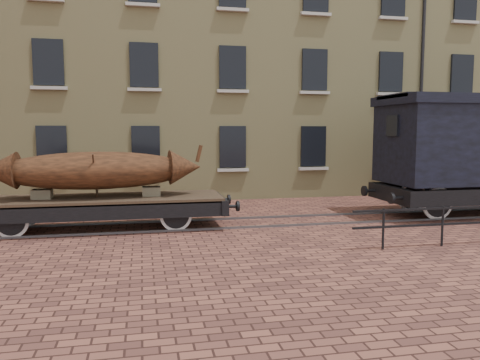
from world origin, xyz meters
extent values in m
plane|color=#522E27|center=(0.00, 0.00, 0.00)|extent=(90.00, 90.00, 0.00)
cube|color=#CABE7A|center=(3.00, 10.00, 7.00)|extent=(40.00, 10.00, 14.00)
cube|color=black|center=(-6.00, 4.96, 2.20)|extent=(1.10, 0.12, 1.70)
cube|color=#B3B1A7|center=(-6.00, 4.90, 1.25)|extent=(1.30, 0.18, 0.12)
cube|color=black|center=(-2.50, 4.96, 2.20)|extent=(1.10, 0.12, 1.70)
cube|color=#B3B1A7|center=(-2.50, 4.90, 1.25)|extent=(1.30, 0.18, 0.12)
cube|color=black|center=(1.00, 4.96, 2.20)|extent=(1.10, 0.12, 1.70)
cube|color=#B3B1A7|center=(1.00, 4.90, 1.25)|extent=(1.30, 0.18, 0.12)
cube|color=black|center=(4.50, 4.96, 2.20)|extent=(1.10, 0.12, 1.70)
cube|color=#B3B1A7|center=(4.50, 4.90, 1.25)|extent=(1.30, 0.18, 0.12)
cube|color=black|center=(8.00, 4.96, 2.20)|extent=(1.10, 0.12, 1.70)
cube|color=#B3B1A7|center=(8.00, 4.90, 1.25)|extent=(1.30, 0.18, 0.12)
cube|color=black|center=(11.50, 4.96, 2.20)|extent=(1.10, 0.12, 1.70)
cube|color=#B3B1A7|center=(11.50, 4.90, 1.25)|extent=(1.30, 0.18, 0.12)
cube|color=black|center=(-6.00, 4.96, 5.40)|extent=(1.10, 0.12, 1.70)
cube|color=#B3B1A7|center=(-6.00, 4.90, 4.45)|extent=(1.30, 0.18, 0.12)
cube|color=black|center=(-2.50, 4.96, 5.40)|extent=(1.10, 0.12, 1.70)
cube|color=#B3B1A7|center=(-2.50, 4.90, 4.45)|extent=(1.30, 0.18, 0.12)
cube|color=black|center=(1.00, 4.96, 5.40)|extent=(1.10, 0.12, 1.70)
cube|color=#B3B1A7|center=(1.00, 4.90, 4.45)|extent=(1.30, 0.18, 0.12)
cube|color=black|center=(4.50, 4.96, 5.40)|extent=(1.10, 0.12, 1.70)
cube|color=#B3B1A7|center=(4.50, 4.90, 4.45)|extent=(1.30, 0.18, 0.12)
cube|color=black|center=(8.00, 4.96, 5.40)|extent=(1.10, 0.12, 1.70)
cube|color=#B3B1A7|center=(8.00, 4.90, 4.45)|extent=(1.30, 0.18, 0.12)
cube|color=black|center=(11.50, 4.96, 5.40)|extent=(1.10, 0.12, 1.70)
cube|color=#B3B1A7|center=(11.50, 4.90, 4.45)|extent=(1.30, 0.18, 0.12)
cube|color=#B3B1A7|center=(-2.50, 4.90, 7.65)|extent=(1.30, 0.18, 0.12)
cube|color=#B3B1A7|center=(1.00, 4.90, 7.65)|extent=(1.30, 0.18, 0.12)
cube|color=#B3B1A7|center=(4.50, 4.90, 7.65)|extent=(1.30, 0.18, 0.12)
cube|color=#B3B1A7|center=(8.00, 4.90, 7.65)|extent=(1.30, 0.18, 0.12)
cube|color=black|center=(11.50, 4.96, 8.60)|extent=(1.10, 0.12, 1.70)
cube|color=#B3B1A7|center=(11.50, 4.90, 7.65)|extent=(1.30, 0.18, 0.12)
cylinder|color=black|center=(9.50, 4.95, 7.00)|extent=(0.14, 0.14, 14.00)
cube|color=#59595E|center=(0.00, -0.72, 0.03)|extent=(30.00, 0.08, 0.06)
cube|color=#59595E|center=(0.00, 0.72, 0.03)|extent=(30.00, 0.08, 0.06)
cylinder|color=black|center=(3.00, -3.80, 0.50)|extent=(0.06, 0.06, 1.00)
cylinder|color=black|center=(4.60, -3.80, 0.50)|extent=(0.06, 0.06, 1.00)
cube|color=#493723|center=(-3.92, 0.00, 0.89)|extent=(7.09, 2.08, 0.11)
cube|color=black|center=(-3.92, -0.96, 0.66)|extent=(7.09, 0.15, 0.43)
cube|color=black|center=(-3.92, 0.96, 0.66)|extent=(7.09, 0.15, 0.43)
cube|color=black|center=(-0.37, 0.00, 0.66)|extent=(0.21, 2.18, 0.43)
cylinder|color=black|center=(-0.11, -0.71, 0.66)|extent=(0.33, 0.09, 0.09)
cylinder|color=black|center=(0.05, -0.71, 0.66)|extent=(0.08, 0.30, 0.30)
cylinder|color=black|center=(-0.11, 0.71, 0.66)|extent=(0.33, 0.09, 0.09)
cylinder|color=black|center=(0.05, 0.71, 0.66)|extent=(0.08, 0.30, 0.30)
cylinder|color=black|center=(-6.09, 0.00, 0.45)|extent=(0.09, 1.80, 0.09)
cylinder|color=silver|center=(-6.09, -0.72, 0.45)|extent=(0.91, 0.07, 0.91)
cylinder|color=black|center=(-6.09, -0.72, 0.45)|extent=(0.74, 0.09, 0.74)
cube|color=black|center=(-6.09, -0.83, 0.68)|extent=(0.85, 0.08, 0.09)
cylinder|color=silver|center=(-6.09, 0.72, 0.45)|extent=(0.91, 0.07, 0.91)
cylinder|color=black|center=(-6.09, 0.72, 0.45)|extent=(0.74, 0.09, 0.74)
cube|color=black|center=(-6.09, 0.83, 0.68)|extent=(0.85, 0.08, 0.09)
cylinder|color=black|center=(-1.74, 0.00, 0.45)|extent=(0.09, 1.80, 0.09)
cylinder|color=silver|center=(-1.74, -0.72, 0.45)|extent=(0.91, 0.07, 0.91)
cylinder|color=black|center=(-1.74, -0.72, 0.45)|extent=(0.74, 0.09, 0.74)
cube|color=black|center=(-1.74, -0.83, 0.68)|extent=(0.85, 0.08, 0.09)
cylinder|color=silver|center=(-1.74, 0.72, 0.45)|extent=(0.91, 0.07, 0.91)
cylinder|color=black|center=(-1.74, 0.72, 0.45)|extent=(0.74, 0.09, 0.74)
cube|color=black|center=(-1.74, 0.83, 0.68)|extent=(0.85, 0.08, 0.09)
cube|color=black|center=(-3.92, 0.00, 0.52)|extent=(3.78, 0.06, 0.06)
cube|color=gray|center=(-5.43, 0.00, 1.08)|extent=(0.52, 0.47, 0.26)
cube|color=gray|center=(-2.41, 0.00, 1.08)|extent=(0.52, 0.47, 0.26)
ellipsoid|color=brown|center=(-3.94, 0.00, 1.72)|extent=(5.49, 1.96, 1.08)
cone|color=brown|center=(-1.38, 0.13, 1.77)|extent=(0.98, 1.07, 1.03)
cube|color=brown|center=(-0.96, 0.16, 2.17)|extent=(0.22, 0.12, 0.52)
cylinder|color=#473424|center=(-3.94, -0.44, 1.59)|extent=(0.05, 0.92, 1.31)
cylinder|color=#473424|center=(-3.94, 0.44, 1.59)|extent=(0.05, 0.92, 1.31)
cube|color=black|center=(8.71, 1.23, 0.78)|extent=(6.70, 0.18, 0.50)
cube|color=black|center=(5.36, 0.00, 0.78)|extent=(0.25, 2.68, 0.50)
cylinder|color=black|center=(4.86, -0.89, 0.78)|extent=(0.09, 0.36, 0.36)
cylinder|color=black|center=(4.86, 0.89, 0.78)|extent=(0.09, 0.36, 0.36)
cylinder|color=black|center=(6.59, 0.00, 0.54)|extent=(0.11, 2.12, 0.11)
cylinder|color=silver|center=(6.59, -0.72, 0.54)|extent=(1.07, 0.08, 1.07)
cylinder|color=black|center=(6.59, -0.72, 0.54)|extent=(0.88, 0.11, 0.88)
cylinder|color=silver|center=(6.59, 0.72, 0.54)|extent=(1.07, 0.08, 1.07)
cylinder|color=black|center=(6.59, 0.72, 0.54)|extent=(0.88, 0.11, 0.88)
cube|color=black|center=(5.34, 0.00, 3.02)|extent=(0.09, 0.67, 0.67)
camera|label=1|loc=(-2.64, -13.91, 2.85)|focal=35.00mm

